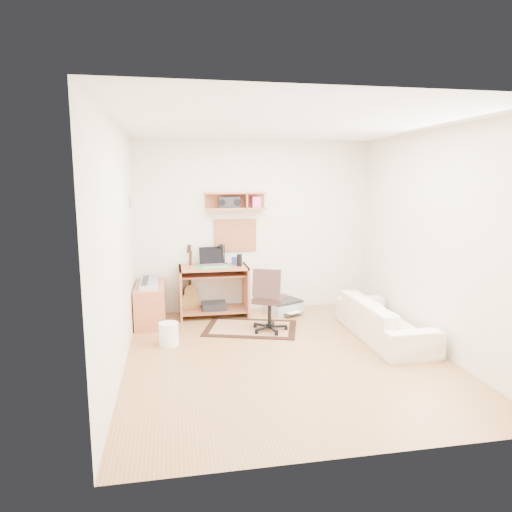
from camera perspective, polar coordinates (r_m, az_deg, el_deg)
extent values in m
cube|color=#A57445|center=(5.42, 3.65, -12.33)|extent=(3.60, 4.00, 0.01)
cube|color=white|center=(5.07, 3.97, 16.24)|extent=(3.60, 4.00, 0.01)
cube|color=silver|center=(7.03, -0.20, 3.72)|extent=(3.60, 0.01, 2.60)
cube|color=silver|center=(4.96, -16.86, 0.88)|extent=(0.01, 4.00, 2.60)
cube|color=silver|center=(5.79, 21.41, 1.82)|extent=(0.01, 4.00, 2.60)
cube|color=#BC6542|center=(6.82, -2.51, 6.90)|extent=(0.90, 0.25, 0.26)
cube|color=#A48752|center=(6.97, -2.60, 2.58)|extent=(0.64, 0.03, 0.49)
cube|color=#4C8CBF|center=(6.41, -15.42, 6.58)|extent=(0.02, 0.20, 0.15)
cylinder|color=black|center=(6.72, -2.09, -0.52)|extent=(0.08, 0.08, 0.18)
cylinder|color=navy|center=(6.87, -2.76, -0.59)|extent=(0.08, 0.08, 0.11)
cube|color=black|center=(6.81, -3.36, 6.72)|extent=(0.31, 0.14, 0.16)
cube|color=#C8B386|center=(6.31, -0.66, -8.98)|extent=(1.41, 1.14, 0.02)
cube|color=#BC6542|center=(6.66, -13.05, -5.83)|extent=(0.40, 0.90, 0.55)
cube|color=#B2B5BA|center=(6.59, -13.15, -3.24)|extent=(0.24, 0.76, 0.07)
cylinder|color=white|center=(5.77, -10.84, -9.54)|extent=(0.25, 0.25, 0.28)
cube|color=#A5A8AA|center=(7.02, 3.46, -6.42)|extent=(0.62, 0.57, 0.19)
imported|color=beige|center=(6.07, 15.73, -6.89)|extent=(0.50, 1.70, 0.67)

